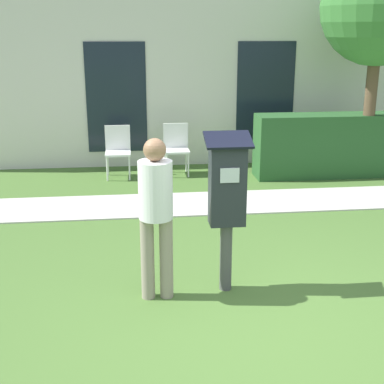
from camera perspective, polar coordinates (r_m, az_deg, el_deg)
The scene contains 9 objects.
ground_plane at distance 4.92m, azimuth 8.01°, elevation -13.94°, with size 40.00×40.00×0.00m, color #476B2D.
sidewalk at distance 8.04m, azimuth 1.96°, elevation -1.18°, with size 12.00×1.10×0.02m.
building_facade at distance 10.22m, azimuth -0.09°, elevation 11.85°, with size 10.00×0.26×3.20m.
parking_meter at distance 5.12m, azimuth 3.77°, elevation -0.07°, with size 0.44×0.31×1.59m.
person_standing at distance 4.99m, azimuth -3.87°, elevation -1.61°, with size 0.32×0.32×1.58m.
outdoor_chair_left at distance 9.49m, azimuth -7.91°, elevation 4.76°, with size 0.44×0.44×0.90m.
outdoor_chair_middle at distance 9.61m, azimuth -1.70°, elevation 5.06°, with size 0.44×0.44×0.90m.
hedge_row at distance 9.73m, azimuth 13.92°, elevation 4.85°, with size 2.44×0.60×1.10m.
tree at distance 9.62m, azimuth 19.35°, elevation 18.05°, with size 1.90×1.90×3.82m.
Camera 1 is at (-1.13, -4.08, 2.52)m, focal length 50.00 mm.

